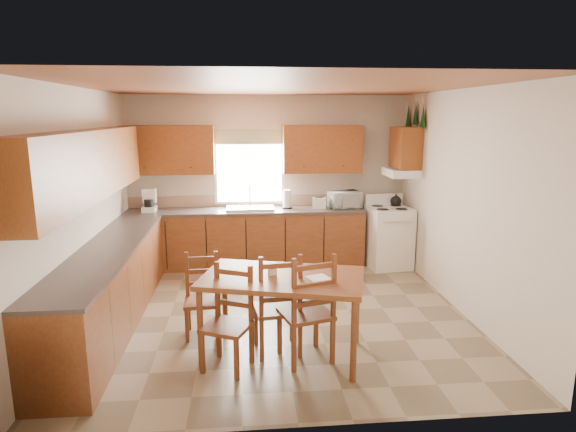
{
  "coord_description": "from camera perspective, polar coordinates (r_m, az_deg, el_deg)",
  "views": [
    {
      "loc": [
        -0.39,
        -5.56,
        2.39
      ],
      "look_at": [
        0.15,
        0.3,
        1.15
      ],
      "focal_mm": 30.0,
      "sensor_mm": 36.0,
      "label": 1
    }
  ],
  "objects": [
    {
      "name": "counter_back",
      "position": [
        7.65,
        -5.06,
        0.63
      ],
      "size": [
        3.75,
        0.63,
        0.04
      ],
      "primitive_type": "cube",
      "color": "#483D3A",
      "rests_on": "lower_cab_back"
    },
    {
      "name": "counter_left",
      "position": [
        5.82,
        -20.66,
        -3.71
      ],
      "size": [
        0.63,
        3.6,
        0.04
      ],
      "primitive_type": "cube",
      "color": "#483D3A",
      "rests_on": "lower_cab_left"
    },
    {
      "name": "table_paper",
      "position": [
        4.68,
        3.85,
        -7.46
      ],
      "size": [
        0.29,
        0.33,
        0.0
      ],
      "primitive_type": "cube",
      "rotation": [
        0.0,
        0.0,
        0.37
      ],
      "color": "white",
      "rests_on": "dining_table"
    },
    {
      "name": "window_pane",
      "position": [
        7.82,
        -4.6,
        5.7
      ],
      "size": [
        1.05,
        0.01,
        1.1
      ],
      "primitive_type": "cube",
      "color": "white",
      "rests_on": "wall_back"
    },
    {
      "name": "upper_cab_back_right",
      "position": [
        7.76,
        4.07,
        7.92
      ],
      "size": [
        1.25,
        0.33,
        0.75
      ],
      "primitive_type": "cube",
      "color": "brown",
      "rests_on": "wall_back"
    },
    {
      "name": "wall_right",
      "position": [
        6.24,
        19.85,
        1.6
      ],
      "size": [
        4.5,
        4.5,
        0.0
      ],
      "primitive_type": "plane",
      "color": "beige",
      "rests_on": "floor"
    },
    {
      "name": "lower_cab_left",
      "position": [
        5.96,
        -20.33,
        -7.98
      ],
      "size": [
        0.6,
        3.6,
        0.88
      ],
      "primitive_type": "cube",
      "color": "brown",
      "rests_on": "floor"
    },
    {
      "name": "table_card",
      "position": [
        4.76,
        -1.86,
        -6.32
      ],
      "size": [
        0.09,
        0.06,
        0.13
      ],
      "primitive_type": "cube",
      "rotation": [
        0.0,
        0.0,
        0.42
      ],
      "color": "white",
      "rests_on": "dining_table"
    },
    {
      "name": "toaster",
      "position": [
        7.69,
        3.7,
        1.54
      ],
      "size": [
        0.23,
        0.17,
        0.18
      ],
      "primitive_type": "cube",
      "rotation": [
        0.0,
        0.0,
        -0.14
      ],
      "color": "white",
      "rests_on": "counter_back"
    },
    {
      "name": "wall_left",
      "position": [
        5.95,
        -23.39,
        0.85
      ],
      "size": [
        4.5,
        4.5,
        0.0
      ],
      "primitive_type": "plane",
      "color": "beige",
      "rests_on": "floor"
    },
    {
      "name": "window_frame",
      "position": [
        7.82,
        -4.6,
        5.7
      ],
      "size": [
        1.13,
        0.02,
        1.18
      ],
      "primitive_type": "cube",
      "color": "white",
      "rests_on": "wall_back"
    },
    {
      "name": "floor",
      "position": [
        6.06,
        -1.17,
        -11.32
      ],
      "size": [
        4.5,
        4.5,
        0.0
      ],
      "primitive_type": "plane",
      "color": "#807055",
      "rests_on": "ground"
    },
    {
      "name": "chair_far_left",
      "position": [
        5.39,
        -10.17,
        -9.34
      ],
      "size": [
        0.4,
        0.38,
        0.91
      ],
      "primitive_type": "cube",
      "rotation": [
        0.0,
        0.0,
        0.04
      ],
      "color": "brown",
      "rests_on": "floor"
    },
    {
      "name": "chair_near_left",
      "position": [
        4.78,
        2.12,
        -10.68
      ],
      "size": [
        0.57,
        0.56,
        1.11
      ],
      "primitive_type": "cube",
      "rotation": [
        0.0,
        0.0,
        3.43
      ],
      "color": "brown",
      "rests_on": "floor"
    },
    {
      "name": "chair_far_right",
      "position": [
        4.67,
        -7.3,
        -12.12
      ],
      "size": [
        0.54,
        0.53,
        0.99
      ],
      "primitive_type": "cube",
      "rotation": [
        0.0,
        0.0,
        -0.44
      ],
      "color": "brown",
      "rests_on": "floor"
    },
    {
      "name": "range_hood",
      "position": [
        7.65,
        13.25,
        5.06
      ],
      "size": [
        0.44,
        0.62,
        0.12
      ],
      "primitive_type": "cube",
      "color": "white",
      "rests_on": "wall_right"
    },
    {
      "name": "pine_decal_b",
      "position": [
        7.66,
        14.88,
        11.74
      ],
      "size": [
        0.22,
        0.22,
        0.36
      ],
      "primitive_type": "cone",
      "color": "black",
      "rests_on": "wall_right"
    },
    {
      "name": "lower_cab_back",
      "position": [
        7.76,
        -4.99,
        -2.7
      ],
      "size": [
        3.75,
        0.6,
        0.88
      ],
      "primitive_type": "cube",
      "color": "brown",
      "rests_on": "floor"
    },
    {
      "name": "microwave",
      "position": [
        7.79,
        6.71,
        1.95
      ],
      "size": [
        0.5,
        0.41,
        0.27
      ],
      "primitive_type": "imported",
      "rotation": [
        0.0,
        0.0,
        0.21
      ],
      "color": "white",
      "rests_on": "counter_back"
    },
    {
      "name": "pine_decal_a",
      "position": [
        7.36,
        15.73,
        11.39
      ],
      "size": [
        0.22,
        0.22,
        0.36
      ],
      "primitive_type": "cone",
      "color": "black",
      "rests_on": "wall_right"
    },
    {
      "name": "coffeemaker",
      "position": [
        7.74,
        -16.16,
        1.75
      ],
      "size": [
        0.23,
        0.26,
        0.34
      ],
      "primitive_type": "cube",
      "rotation": [
        0.0,
        0.0,
        -0.14
      ],
      "color": "white",
      "rests_on": "counter_back"
    },
    {
      "name": "backsplash",
      "position": [
        7.92,
        -5.08,
        1.82
      ],
      "size": [
        3.75,
        0.01,
        0.18
      ],
      "primitive_type": "cube",
      "color": "#9A7961",
      "rests_on": "counter_back"
    },
    {
      "name": "upper_cab_back_left",
      "position": [
        7.75,
        -13.97,
        7.6
      ],
      "size": [
        1.41,
        0.33,
        0.75
      ],
      "primitive_type": "cube",
      "color": "brown",
      "rests_on": "wall_back"
    },
    {
      "name": "sink_basin",
      "position": [
        7.65,
        -4.5,
        0.94
      ],
      "size": [
        0.75,
        0.45,
        0.04
      ],
      "primitive_type": "cube",
      "color": "silver",
      "rests_on": "counter_back"
    },
    {
      "name": "window_valance",
      "position": [
        7.76,
        -4.66,
        9.35
      ],
      "size": [
        1.19,
        0.01,
        0.24
      ],
      "primitive_type": "cube",
      "color": "#506E3A",
      "rests_on": "wall_back"
    },
    {
      "name": "stove",
      "position": [
        7.83,
        11.77,
        -2.54
      ],
      "size": [
        0.7,
        0.72,
        0.94
      ],
      "primitive_type": "cube",
      "rotation": [
        0.0,
        0.0,
        0.1
      ],
      "color": "white",
      "rests_on": "floor"
    },
    {
      "name": "ceiling",
      "position": [
        5.58,
        -1.29,
        15.08
      ],
      "size": [
        4.5,
        4.5,
        0.0
      ],
      "primitive_type": "plane",
      "color": "brown",
      "rests_on": "floor"
    },
    {
      "name": "dining_table",
      "position": [
        4.92,
        -0.64,
        -11.72
      ],
      "size": [
        1.75,
        1.28,
        0.84
      ],
      "primitive_type": "cube",
      "rotation": [
        0.0,
        0.0,
        -0.27
      ],
      "color": "brown",
      "rests_on": "floor"
    },
    {
      "name": "pine_decal_c",
      "position": [
        7.96,
        14.07,
        11.48
      ],
      "size": [
        0.22,
        0.22,
        0.36
      ],
      "primitive_type": "cone",
      "color": "black",
      "rests_on": "wall_right"
    },
    {
      "name": "wall_back",
      "position": [
        7.89,
        -2.4,
        4.32
      ],
      "size": [
        4.5,
        4.5,
        0.0
      ],
      "primitive_type": "plane",
      "color": "beige",
      "rests_on": "floor"
    },
    {
      "name": "upper_cab_stove",
      "position": [
        7.64,
        13.75,
        7.89
      ],
      "size": [
        0.33,
        0.62,
        0.62
      ],
      "primitive_type": "cube",
      "color": "brown",
      "rests_on": "wall_right"
    },
    {
      "name": "wall_front",
      "position": [
        3.49,
        1.41,
        -5.45
      ],
      "size": [
        4.5,
        4.5,
        0.0
      ],
      "primitive_type": "plane",
      "color": "beige",
      "rests_on": "floor"
    },
    {
      "name": "upper_cab_left",
      "position": [
        5.69,
        -22.68,
        5.59
      ],
      "size": [
        0.33,
        3.6,
        0.75
      ],
      "primitive_type": "cube",
      "color": "brown",
      "rests_on": "wall_left"
    },
    {
      "name": "paper_towel",
      "position": [
        7.69,
        -0.13,
        2.02
      ],
      "size": [
        0.15,
        0.15,
        0.3
      ],
      "primitive_type": "cylinder",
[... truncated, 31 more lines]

